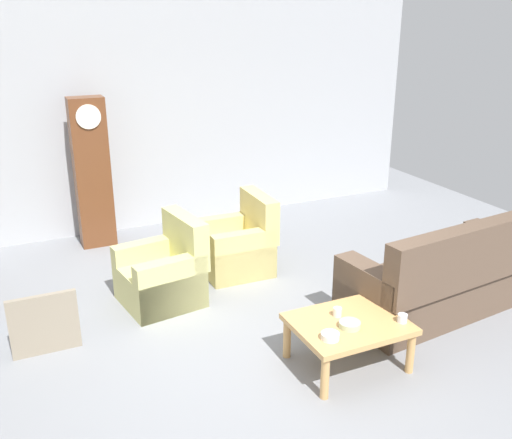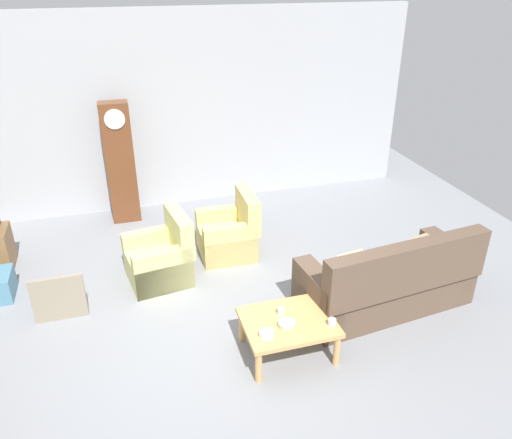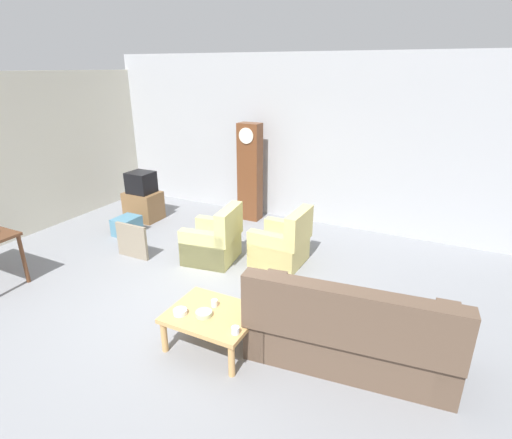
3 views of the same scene
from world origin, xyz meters
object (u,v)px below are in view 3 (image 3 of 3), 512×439
(storage_box_blue, at_px, (127,226))
(cup_white_porcelain, at_px, (214,303))
(bowl_shallow_green, at_px, (204,314))
(framed_picture_leaning, at_px, (132,241))
(armchair_olive_near, at_px, (214,243))
(grandfather_clock, at_px, (250,172))
(bowl_white_stacked, at_px, (180,312))
(couch_floral, at_px, (349,334))
(armchair_olive_far, at_px, (282,245))
(cup_blue_rimmed, at_px, (235,330))
(tv_crt, at_px, (141,182))
(tv_stand_cabinet, at_px, (144,206))
(coffee_table_wood, at_px, (212,317))

(storage_box_blue, relative_size, cup_white_porcelain, 5.87)
(cup_white_porcelain, height_order, bowl_shallow_green, cup_white_porcelain)
(framed_picture_leaning, xyz_separation_m, bowl_shallow_green, (2.32, -1.38, 0.16))
(armchair_olive_near, relative_size, framed_picture_leaning, 1.53)
(grandfather_clock, distance_m, bowl_white_stacked, 4.13)
(couch_floral, height_order, framed_picture_leaning, couch_floral)
(armchair_olive_far, relative_size, cup_blue_rimmed, 11.08)
(storage_box_blue, xyz_separation_m, cup_white_porcelain, (3.11, -1.87, 0.30))
(grandfather_clock, relative_size, bowl_white_stacked, 12.87)
(framed_picture_leaning, relative_size, bowl_white_stacked, 3.97)
(tv_crt, distance_m, storage_box_blue, 1.01)
(storage_box_blue, height_order, bowl_white_stacked, bowl_white_stacked)
(grandfather_clock, relative_size, framed_picture_leaning, 3.24)
(armchair_olive_far, relative_size, framed_picture_leaning, 1.53)
(grandfather_clock, distance_m, cup_white_porcelain, 3.93)
(framed_picture_leaning, bearing_deg, storage_box_blue, 138.55)
(tv_crt, height_order, storage_box_blue, tv_crt)
(couch_floral, bearing_deg, armchair_olive_far, 130.18)
(framed_picture_leaning, distance_m, storage_box_blue, 1.05)
(grandfather_clock, height_order, framed_picture_leaning, grandfather_clock)
(tv_crt, xyz_separation_m, bowl_shallow_green, (3.35, -2.84, -0.33))
(cup_blue_rimmed, height_order, bowl_shallow_green, cup_blue_rimmed)
(cup_white_porcelain, distance_m, bowl_white_stacked, 0.39)
(armchair_olive_far, distance_m, storage_box_blue, 3.07)
(tv_stand_cabinet, distance_m, bowl_white_stacked, 4.27)
(framed_picture_leaning, xyz_separation_m, cup_white_porcelain, (2.33, -1.18, 0.18))
(armchair_olive_far, xyz_separation_m, grandfather_clock, (-1.37, 1.55, 0.67))
(armchair_olive_far, relative_size, coffee_table_wood, 0.96)
(tv_stand_cabinet, height_order, storage_box_blue, tv_stand_cabinet)
(armchair_olive_near, distance_m, tv_stand_cabinet, 2.47)
(armchair_olive_far, bearing_deg, armchair_olive_near, -159.16)
(armchair_olive_near, xyz_separation_m, cup_blue_rimmed, (1.52, -2.01, 0.16))
(bowl_shallow_green, bearing_deg, grandfather_clock, 110.26)
(storage_box_blue, relative_size, bowl_shallow_green, 2.60)
(cup_blue_rimmed, bearing_deg, bowl_shallow_green, 165.76)
(armchair_olive_far, bearing_deg, tv_crt, 170.55)
(grandfather_clock, xyz_separation_m, storage_box_blue, (-1.69, -1.76, -0.81))
(couch_floral, distance_m, storage_box_blue, 4.84)
(storage_box_blue, xyz_separation_m, cup_blue_rimmed, (3.56, -2.19, 0.30))
(grandfather_clock, distance_m, framed_picture_leaning, 2.70)
(armchair_olive_far, relative_size, bowl_shallow_green, 5.04)
(tv_stand_cabinet, distance_m, cup_blue_rimmed, 4.82)
(armchair_olive_far, bearing_deg, couch_floral, -49.82)
(armchair_olive_far, distance_m, coffee_table_wood, 2.20)
(framed_picture_leaning, bearing_deg, grandfather_clock, 69.77)
(bowl_white_stacked, bearing_deg, tv_crt, 136.71)
(coffee_table_wood, bearing_deg, framed_picture_leaning, 151.32)
(tv_stand_cabinet, height_order, cup_white_porcelain, tv_stand_cabinet)
(tv_stand_cabinet, height_order, cup_blue_rimmed, tv_stand_cabinet)
(tv_stand_cabinet, distance_m, framed_picture_leaning, 1.78)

